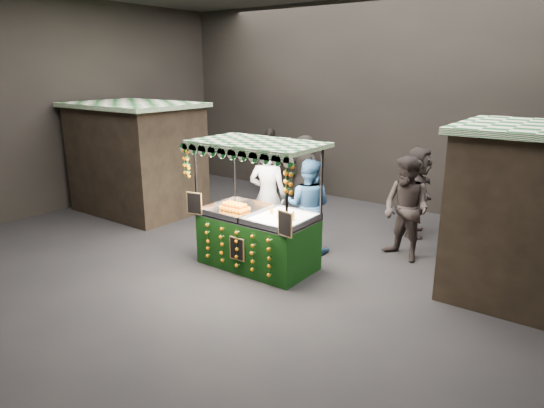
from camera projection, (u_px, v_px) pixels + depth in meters
The scene contains 12 objects.
ground at pixel (256, 264), 8.60m from camera, with size 12.00×12.00×0.00m, color black.
market_hall at pixel (254, 68), 7.68m from camera, with size 12.10×10.10×5.05m.
neighbour_stall_left at pixel (137, 157), 11.53m from camera, with size 3.00×2.20×2.60m.
juice_stall at pixel (257, 230), 8.32m from camera, with size 2.28×1.34×2.21m.
vendor_grey at pixel (268, 196), 9.26m from camera, with size 0.85×0.70×2.00m.
vendor_blue at pixel (308, 206), 9.01m from camera, with size 1.02×0.89×1.78m.
shopper_0 at pixel (266, 169), 12.45m from camera, with size 0.62×0.41×1.69m.
shopper_1 at pixel (406, 209), 8.60m from camera, with size 1.10×0.98×1.89m.
shopper_2 at pixel (270, 161), 13.33m from camera, with size 1.12×0.65×1.80m.
shopper_3 at pixel (539, 193), 9.79m from camera, with size 1.37×1.13×1.84m.
shopper_4 at pixel (304, 168), 12.53m from camera, with size 0.86×0.57×1.72m.
shopper_5 at pixel (417, 191), 9.91m from camera, with size 1.09×1.80×1.85m.
Camera 1 is at (4.97, -6.25, 3.38)m, focal length 31.80 mm.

